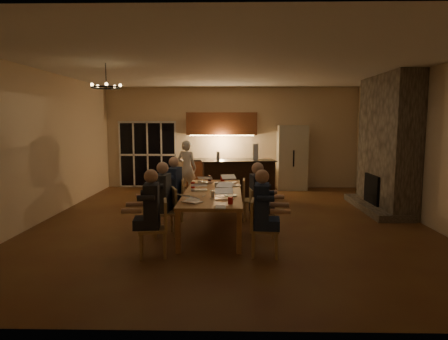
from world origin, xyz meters
TOP-DOWN VIEW (x-y plane):
  - floor at (0.00, 0.00)m, footprint 9.00×9.00m
  - back_wall at (0.00, 4.52)m, footprint 8.00×0.04m
  - left_wall at (-4.02, 0.00)m, footprint 0.04×9.00m
  - right_wall at (4.02, 0.00)m, footprint 0.04×9.00m
  - ceiling at (0.00, 0.00)m, footprint 8.00×9.00m
  - french_doors at (-2.70, 4.47)m, footprint 1.86×0.08m
  - fireplace at (3.70, 1.20)m, footprint 0.58×2.50m
  - kitchenette at (-0.30, 4.20)m, footprint 2.24×0.68m
  - refrigerator at (1.90, 4.15)m, footprint 0.90×0.68m
  - dining_table at (-0.35, -0.57)m, footprint 1.10×3.16m
  - bar_island at (0.20, 2.41)m, footprint 2.08×0.97m
  - chair_left_near at (-1.21, -2.24)m, footprint 0.51×0.51m
  - chair_left_mid at (-1.24, -1.10)m, footprint 0.56×0.56m
  - chair_left_far at (-1.23, 0.08)m, footprint 0.48×0.48m
  - chair_right_near at (0.55, -2.17)m, footprint 0.48×0.48m
  - chair_right_mid at (0.58, -1.08)m, footprint 0.46×0.46m
  - chair_right_far at (0.48, 0.10)m, footprint 0.46×0.46m
  - person_left_near at (-1.23, -2.21)m, footprint 0.66×0.66m
  - person_right_near at (0.49, -2.21)m, footprint 0.66×0.66m
  - person_left_mid at (-1.25, -1.07)m, footprint 0.64×0.64m
  - person_right_mid at (0.49, -1.12)m, footprint 0.68×0.68m
  - person_left_far at (-1.20, -0.00)m, footprint 0.70×0.70m
  - standing_person at (-1.27, 3.05)m, footprint 0.67×0.56m
  - chandelier at (-2.34, -0.74)m, footprint 0.56×0.56m
  - laptop_a at (-0.65, -1.66)m, footprint 0.42×0.41m
  - laptop_b at (-0.11, -1.36)m, footprint 0.34×0.30m
  - laptop_c at (-0.63, -0.45)m, footprint 0.35×0.31m
  - laptop_d at (-0.14, -0.65)m, footprint 0.39×0.36m
  - laptop_e at (-0.57, 0.56)m, footprint 0.34×0.30m
  - laptop_f at (-0.03, 0.53)m, footprint 0.38×0.35m
  - mug_front at (-0.34, -1.02)m, footprint 0.08×0.08m
  - mug_mid at (-0.29, -0.07)m, footprint 0.08×0.08m
  - mug_back at (-0.67, 0.15)m, footprint 0.07×0.07m
  - redcup_near at (0.00, -1.79)m, footprint 0.08×0.08m
  - redcup_mid at (-0.78, -0.19)m, footprint 0.08×0.08m
  - redcup_far at (-0.19, 0.80)m, footprint 0.09×0.09m
  - can_silver at (-0.32, -1.22)m, footprint 0.06×0.06m
  - can_cola at (-0.49, 0.83)m, footprint 0.07×0.07m
  - can_right at (0.00, -0.20)m, footprint 0.06×0.06m
  - plate_near at (0.00, -1.07)m, footprint 0.24×0.24m
  - plate_left at (-0.66, -1.48)m, footprint 0.26×0.26m
  - plate_far at (0.10, 0.11)m, footprint 0.25×0.25m
  - notepad at (-0.15, -2.07)m, footprint 0.17×0.23m
  - bar_bottle at (-0.35, 2.25)m, footprint 0.08×0.08m
  - bar_blender at (0.67, 2.52)m, footprint 0.15×0.15m

SIDE VIEW (x-z plane):
  - floor at x=0.00m, z-range 0.00..0.00m
  - dining_table at x=-0.35m, z-range 0.00..0.75m
  - chair_left_near at x=-1.21m, z-range 0.00..0.89m
  - chair_left_mid at x=-1.24m, z-range 0.00..0.89m
  - chair_left_far at x=-1.23m, z-range 0.00..0.89m
  - chair_right_near at x=0.55m, z-range 0.00..0.89m
  - chair_right_mid at x=0.58m, z-range 0.00..0.89m
  - chair_right_far at x=0.48m, z-range 0.00..0.89m
  - bar_island at x=0.20m, z-range 0.00..1.08m
  - person_left_near at x=-1.23m, z-range 0.00..1.38m
  - person_right_near at x=0.49m, z-range 0.00..1.38m
  - person_left_mid at x=-1.25m, z-range 0.00..1.38m
  - person_right_mid at x=0.49m, z-range 0.00..1.38m
  - person_left_far at x=-1.20m, z-range 0.00..1.38m
  - notepad at x=-0.15m, z-range 0.75..0.76m
  - plate_near at x=0.00m, z-range 0.75..0.77m
  - plate_left at x=-0.66m, z-range 0.75..0.77m
  - plate_far at x=0.10m, z-range 0.75..0.77m
  - standing_person at x=-1.27m, z-range 0.00..1.58m
  - mug_front at x=-0.34m, z-range 0.75..0.85m
  - mug_mid at x=-0.29m, z-range 0.75..0.85m
  - mug_back at x=-0.67m, z-range 0.75..0.85m
  - redcup_near at x=0.00m, z-range 0.75..0.87m
  - redcup_mid at x=-0.78m, z-range 0.75..0.87m
  - redcup_far at x=-0.19m, z-range 0.75..0.87m
  - can_silver at x=-0.32m, z-range 0.75..0.87m
  - can_cola at x=-0.49m, z-range 0.75..0.87m
  - can_right at x=0.00m, z-range 0.75..0.87m
  - laptop_a at x=-0.65m, z-range 0.75..0.98m
  - laptop_b at x=-0.11m, z-range 0.75..0.98m
  - laptop_c at x=-0.63m, z-range 0.75..0.98m
  - laptop_d at x=-0.14m, z-range 0.75..0.98m
  - laptop_e at x=-0.57m, z-range 0.75..0.98m
  - laptop_f at x=-0.03m, z-range 0.75..0.98m
  - refrigerator at x=1.90m, z-range 0.00..2.00m
  - french_doors at x=-2.70m, z-range 0.00..2.10m
  - kitchenette at x=-0.30m, z-range 0.00..2.40m
  - bar_bottle at x=-0.35m, z-range 1.08..1.32m
  - bar_blender at x=0.67m, z-range 1.08..1.52m
  - back_wall at x=0.00m, z-range 0.00..3.20m
  - left_wall at x=-4.02m, z-range 0.00..3.20m
  - right_wall at x=4.02m, z-range 0.00..3.20m
  - fireplace at x=3.70m, z-range 0.00..3.20m
  - chandelier at x=-2.34m, z-range 2.73..2.77m
  - ceiling at x=0.00m, z-range 3.20..3.24m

